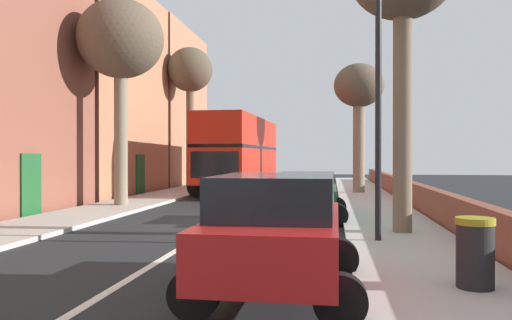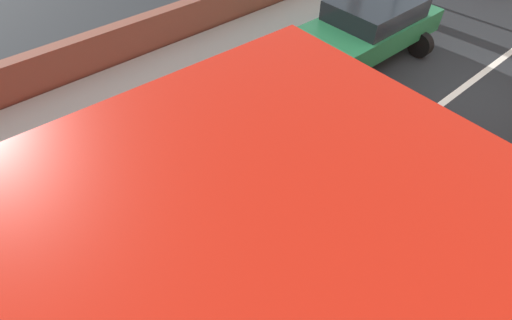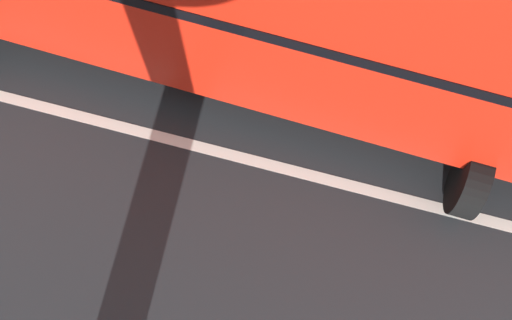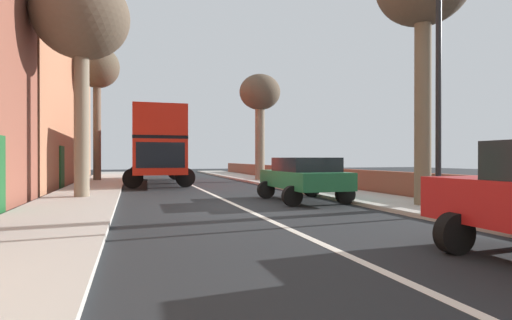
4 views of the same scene
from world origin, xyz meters
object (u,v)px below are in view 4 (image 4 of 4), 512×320
street_tree_right_5 (260,97)px  street_tree_left_4 (81,20)px  parked_car_green_right_1 (304,176)px  lamppost_right (439,67)px  street_tree_left_0 (97,71)px  double_decker_bus (158,144)px

street_tree_right_5 → street_tree_left_4: bearing=-138.6°
street_tree_left_4 → parked_car_green_right_1: bearing=-21.4°
lamppost_right → street_tree_left_0: bearing=117.7°
street_tree_left_0 → lamppost_right: (9.54, -18.20, -3.20)m
double_decker_bus → street_tree_right_5: bearing=-0.8°
parked_car_green_right_1 → street_tree_right_5: bearing=79.1°
parked_car_green_right_1 → double_decker_bus: bearing=110.3°
street_tree_right_5 → lamppost_right: 15.59m
double_decker_bus → parked_car_green_right_1: 12.21m
street_tree_right_5 → double_decker_bus: bearing=179.2°
street_tree_left_0 → street_tree_right_5: (9.92, -2.70, -1.60)m
double_decker_bus → parked_car_green_right_1: bearing=-69.7°
street_tree_left_0 → street_tree_right_5: street_tree_left_0 is taller
parked_car_green_right_1 → lamppost_right: size_ratio=0.63×
double_decker_bus → street_tree_right_5: size_ratio=1.58×
double_decker_bus → street_tree_left_4: bearing=-110.4°
street_tree_left_4 → street_tree_right_5: size_ratio=1.18×
street_tree_left_4 → lamppost_right: 11.88m
parked_car_green_right_1 → street_tree_left_0: size_ratio=0.47×
street_tree_left_0 → lamppost_right: street_tree_left_0 is taller
street_tree_left_0 → street_tree_right_5: size_ratio=1.26×
double_decker_bus → street_tree_left_4: (-3.15, -8.49, 4.07)m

